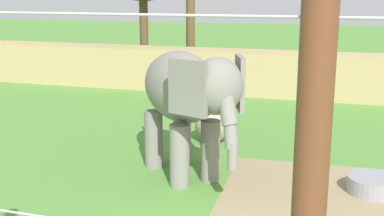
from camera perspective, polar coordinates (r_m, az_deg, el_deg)
dirt_patch at (r=10.76m, az=17.16°, el=-10.27°), size 5.38×4.84×0.01m
embankment_wall at (r=20.78m, az=11.67°, el=3.74°), size 36.00×1.80×1.76m
elephant at (r=11.10m, az=-0.60°, el=1.52°), size 3.29×3.29×2.92m
enrichment_ball at (r=14.14m, az=2.36°, el=-1.89°), size 1.02×1.02×1.02m
water_tub at (r=11.41m, az=19.91°, el=-8.16°), size 1.10×1.10×0.35m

